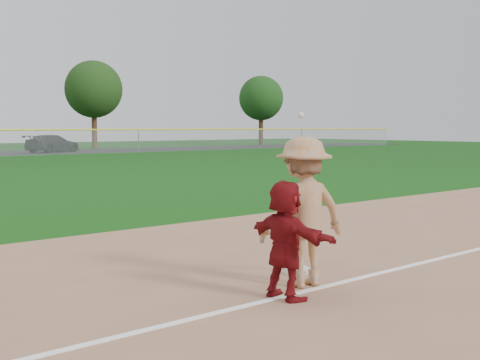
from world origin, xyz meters
TOP-DOWN VIEW (x-y plane):
  - ground at (0.00, 0.00)m, footprint 160.00×160.00m
  - foul_line at (0.00, -0.80)m, footprint 60.00×0.10m
  - first_base at (-0.13, 0.03)m, footprint 0.47×0.47m
  - base_runner at (-1.19, -0.86)m, footprint 0.47×1.41m
  - car_right at (14.36, 45.24)m, footprint 5.70×4.18m
  - first_base_play at (-0.56, -0.55)m, footprint 1.42×1.00m
  - tree_3 at (22.00, 52.80)m, footprint 6.00×6.00m
  - tree_4 at (44.00, 51.20)m, footprint 5.60×5.60m

SIDE VIEW (x-z plane):
  - ground at x=0.00m, z-range 0.00..0.00m
  - foul_line at x=0.00m, z-range 0.02..0.03m
  - first_base at x=-0.13m, z-range 0.02..0.10m
  - base_runner at x=-1.19m, z-range 0.02..1.53m
  - car_right at x=14.36m, z-range 0.01..1.54m
  - first_base_play at x=-0.56m, z-range -0.15..2.23m
  - tree_4 at x=44.00m, z-range 1.51..10.18m
  - tree_3 at x=22.00m, z-range 1.57..10.76m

